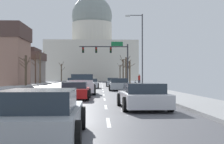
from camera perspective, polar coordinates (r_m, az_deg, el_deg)
The scene contains 25 objects.
ground at distance 39.86m, azimuth -6.69°, elevation -2.87°, with size 20.00×180.00×0.20m.
signal_gantry at distance 52.17m, azimuth -0.30°, elevation 3.25°, with size 7.91×0.41×6.94m.
street_lamp_right at distance 38.75m, azimuth 5.00°, elevation 4.79°, with size 2.11×0.24×8.76m.
capitol_building at distance 120.96m, azimuth -3.55°, elevation 4.11°, with size 32.21×23.38×33.92m.
sedan_near_00 at distance 47.52m, azimuth 0.12°, elevation -1.84°, with size 2.01×4.30×1.27m.
sedan_near_01 at distance 40.63m, azimuth -3.79°, elevation -2.05°, with size 2.10×4.23×1.20m.
sedan_near_02 at distance 33.96m, azimuth 1.22°, elevation -2.26°, with size 2.17×4.59×1.29m.
pickup_truck_near_03 at distance 27.33m, azimuth -5.28°, elevation -2.33°, with size 2.36×5.64×1.66m.
sedan_near_04 at distance 21.11m, azimuth -6.50°, elevation -3.36°, with size 1.93×4.39×1.11m.
sedan_near_05 at distance 14.87m, azimuth 5.47°, elevation -4.36°, with size 2.21×4.57×1.16m.
sedan_near_06 at distance 7.68m, azimuth -12.40°, elevation -7.57°, with size 2.02×4.56×1.18m.
sedan_oncoming_00 at distance 57.03m, azimuth -6.95°, elevation -1.68°, with size 2.07×4.32×1.23m.
sedan_oncoming_01 at distance 67.86m, azimuth -6.38°, elevation -1.56°, with size 2.00×4.38×1.17m.
flank_building_00 at distance 74.98m, azimuth -17.05°, elevation 0.73°, with size 13.43×9.25×6.72m.
flank_building_02 at distance 83.91m, azimuth -16.11°, elevation 1.15°, with size 9.64×9.90×8.46m.
bare_tree_00 at distance 56.45m, azimuth 3.09°, elevation 0.18°, with size 2.05×1.45×4.45m.
bare_tree_01 at distance 49.57m, azimuth -14.92°, elevation 0.40°, with size 1.90×1.51×4.46m.
bare_tree_02 at distance 67.93m, azimuth 2.50°, elevation 0.55°, with size 2.45×2.76×5.62m.
bare_tree_03 at distance 92.20m, azimuth -8.89°, elevation 0.03°, with size 1.91×1.60×5.54m.
bare_tree_04 at distance 74.76m, azimuth 1.98°, elevation 0.38°, with size 2.09×1.61×6.24m.
bare_tree_05 at distance 61.78m, azimuth -13.38°, elevation 0.79°, with size 1.29×0.87×5.72m.
bare_tree_06 at distance 89.52m, azimuth 1.43°, elevation -0.05°, with size 1.90×1.68×5.43m.
bare_tree_07 at distance 67.04m, azimuth -12.54°, elevation 0.86°, with size 1.71×1.53×6.41m.
pedestrian_00 at distance 46.68m, azimuth 4.81°, elevation -1.29°, with size 0.35×0.34×1.66m.
bicycle_parked at distance 41.22m, azimuth 4.13°, elevation -2.16°, with size 0.12×1.77×0.85m.
Camera 1 is at (3.25, -39.70, 1.47)m, focal length 52.00 mm.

